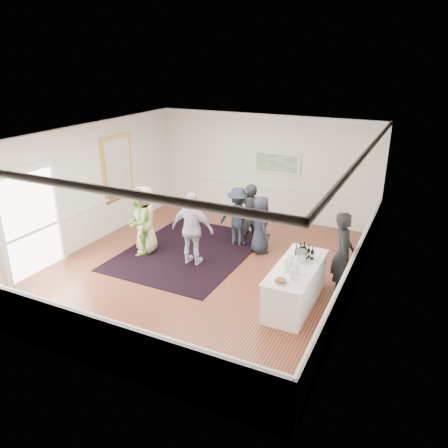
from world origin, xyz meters
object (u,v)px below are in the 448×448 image
at_px(guest_tan, 145,219).
at_px(guest_dark_b, 250,215).
at_px(serving_table, 296,285).
at_px(nut_bowl, 281,281).
at_px(guest_navy, 260,224).
at_px(guest_lilac, 193,229).
at_px(guest_dark_a, 238,216).
at_px(guest_green, 139,222).
at_px(ice_bucket, 300,257).
at_px(bartender, 343,254).

xyz_separation_m(guest_tan, guest_dark_b, (2.27, 1.52, -0.02)).
height_order(serving_table, nut_bowl, nut_bowl).
xyz_separation_m(serving_table, guest_navy, (-1.59, 2.06, 0.32)).
bearing_deg(nut_bowl, serving_table, 85.00).
relative_size(guest_lilac, guest_dark_b, 1.06).
bearing_deg(guest_navy, nut_bowl, 170.34).
xyz_separation_m(guest_dark_a, nut_bowl, (2.24, -3.06, 0.10)).
distance_m(guest_green, nut_bowl, 4.49).
bearing_deg(guest_dark_b, ice_bucket, 99.86).
height_order(guest_lilac, nut_bowl, guest_lilac).
distance_m(serving_table, ice_bucket, 0.59).
xyz_separation_m(guest_lilac, nut_bowl, (2.74, -1.50, -0.02)).
height_order(bartender, nut_bowl, bartender).
bearing_deg(guest_dark_a, serving_table, 130.72).
xyz_separation_m(bartender, nut_bowl, (-0.80, -1.68, -0.02)).
height_order(guest_lilac, guest_navy, guest_lilac).
bearing_deg(guest_navy, guest_tan, 77.61).
distance_m(guest_dark_b, guest_navy, 0.49).
height_order(guest_green, guest_navy, guest_green).
xyz_separation_m(guest_navy, ice_bucket, (1.58, -1.84, 0.22)).
xyz_separation_m(guest_dark_a, guest_dark_b, (0.31, 0.07, 0.06)).
xyz_separation_m(guest_tan, nut_bowl, (4.19, -1.61, 0.02)).
xyz_separation_m(serving_table, ice_bucket, (-0.01, 0.22, 0.54)).
distance_m(guest_lilac, guest_navy, 1.84).
bearing_deg(guest_green, guest_dark_a, 114.34).
distance_m(bartender, guest_navy, 2.61).
bearing_deg(ice_bucket, guest_green, 174.88).
distance_m(bartender, guest_dark_b, 3.09).
bearing_deg(guest_dark_a, bartender, 150.56).
relative_size(guest_tan, nut_bowl, 6.98).
distance_m(guest_tan, ice_bucket, 4.30).
height_order(serving_table, bartender, bartender).
height_order(guest_green, nut_bowl, guest_green).
height_order(guest_tan, guest_lilac, guest_lilac).
bearing_deg(serving_table, guest_dark_a, 135.64).
relative_size(serving_table, bartender, 1.16).
bearing_deg(nut_bowl, guest_lilac, 151.27).
relative_size(guest_green, nut_bowl, 6.86).
bearing_deg(guest_tan, nut_bowl, 41.09).
bearing_deg(guest_tan, guest_dark_a, 98.78).
distance_m(bartender, nut_bowl, 1.86).
distance_m(bartender, ice_bucket, 0.98).
bearing_deg(guest_dark_b, serving_table, 97.12).
distance_m(ice_bucket, nut_bowl, 1.03).
distance_m(guest_navy, ice_bucket, 2.44).
distance_m(guest_green, guest_dark_b, 2.90).
relative_size(serving_table, ice_bucket, 8.18).
relative_size(guest_dark_a, guest_dark_b, 0.93).
xyz_separation_m(bartender, ice_bucket, (-0.73, -0.65, 0.06)).
distance_m(serving_table, bartender, 1.23).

